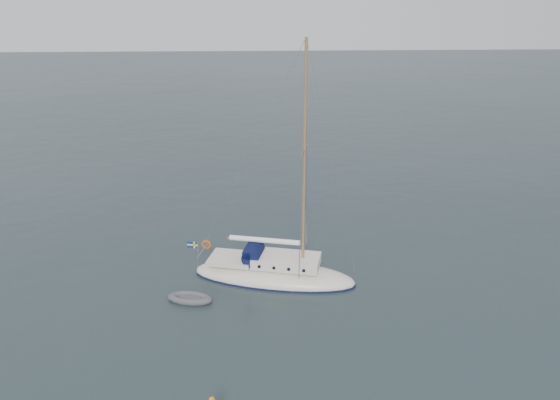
{
  "coord_description": "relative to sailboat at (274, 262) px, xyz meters",
  "views": [
    {
      "loc": [
        -2.55,
        -26.71,
        14.95
      ],
      "look_at": [
        -1.0,
        0.0,
        5.12
      ],
      "focal_mm": 35.0,
      "sensor_mm": 36.0,
      "label": 1
    }
  ],
  "objects": [
    {
      "name": "sailboat",
      "position": [
        0.0,
        0.0,
        0.0
      ],
      "size": [
        9.76,
        2.92,
        13.9
      ],
      "rotation": [
        0.0,
        0.0,
        -0.25
      ],
      "color": "silver",
      "rests_on": "ground"
    },
    {
      "name": "ground",
      "position": [
        1.29,
        -0.91,
        -1.05
      ],
      "size": [
        300.0,
        300.0,
        0.0
      ],
      "primitive_type": "plane",
      "color": "black",
      "rests_on": "ground"
    },
    {
      "name": "dinghy",
      "position": [
        -4.54,
        -2.18,
        -0.9
      ],
      "size": [
        2.44,
        1.1,
        0.35
      ],
      "rotation": [
        0.0,
        0.0,
        -0.25
      ],
      "color": "#4A4A4F",
      "rests_on": "ground"
    }
  ]
}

